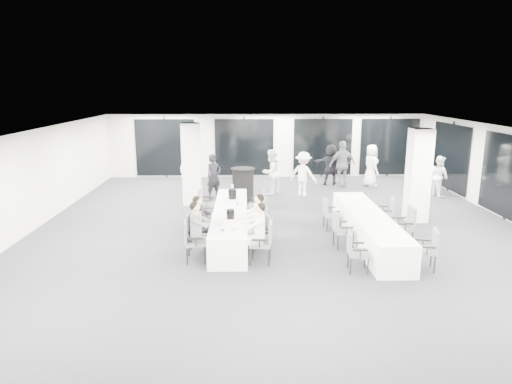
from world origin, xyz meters
TOP-DOWN VIEW (x-y plane):
  - room at (0.89, 1.11)m, footprint 14.04×16.04m
  - column_left at (-2.80, 3.20)m, footprint 0.60×0.60m
  - column_right at (4.20, 1.00)m, footprint 0.60×0.60m
  - banquet_table_main at (-1.38, -0.31)m, footprint 0.90×5.00m
  - banquet_table_side at (2.25, -0.87)m, footprint 0.90×5.00m
  - cocktail_table at (-1.05, 3.52)m, footprint 0.86×0.86m
  - chair_main_left_near at (-2.22, -2.18)m, footprint 0.55×0.60m
  - chair_main_left_second at (-2.22, -1.60)m, footprint 0.50×0.57m
  - chair_main_left_mid at (-2.21, -0.52)m, footprint 0.49×0.53m
  - chair_main_left_fourth at (-2.21, 0.18)m, footprint 0.52×0.56m
  - chair_main_left_far at (-2.22, 1.41)m, footprint 0.52×0.57m
  - chair_main_right_near at (-0.55, -2.32)m, footprint 0.56×0.60m
  - chair_main_right_second at (-0.56, -1.45)m, footprint 0.55×0.58m
  - chair_main_right_mid at (-0.56, -0.71)m, footprint 0.50×0.54m
  - chair_main_right_fourth at (-0.55, 0.15)m, footprint 0.56×0.59m
  - chair_main_right_far at (-0.55, 1.19)m, footprint 0.49×0.55m
  - chair_side_left_near at (1.42, -2.85)m, footprint 0.48×0.53m
  - chair_side_left_mid at (1.42, -1.34)m, footprint 0.52×0.56m
  - chair_side_left_far at (1.42, 0.20)m, footprint 0.49×0.53m
  - chair_side_right_near at (3.08, -2.79)m, footprint 0.55×0.58m
  - chair_side_right_mid at (3.09, -1.24)m, footprint 0.53×0.59m
  - chair_side_right_far at (3.08, 0.22)m, footprint 0.53×0.57m
  - seated_guest_a at (-2.05, -2.17)m, footprint 0.50×0.38m
  - seated_guest_b at (-2.05, -1.60)m, footprint 0.50×0.38m
  - seated_guest_c at (-0.72, -2.31)m, footprint 0.50×0.38m
  - seated_guest_d at (-0.72, -1.47)m, footprint 0.50×0.38m
  - standing_guest_a at (-2.10, 3.95)m, footprint 0.86×0.84m
  - standing_guest_b at (0.00, 4.55)m, footprint 1.07×1.05m
  - standing_guest_c at (1.19, 4.27)m, footprint 1.35×1.17m
  - standing_guest_d at (2.92, 5.63)m, footprint 1.40×1.00m
  - standing_guest_e at (4.16, 5.94)m, footprint 0.77×1.03m
  - standing_guest_f at (2.57, 6.20)m, footprint 1.88×1.30m
  - standing_guest_g at (-3.11, 4.73)m, footprint 0.98×0.91m
  - standing_guest_h at (6.20, 4.10)m, footprint 0.72×0.94m
  - ice_bucket_near at (-1.35, -1.19)m, footprint 0.20×0.20m
  - ice_bucket_far at (-1.35, 0.88)m, footprint 0.24×0.24m
  - water_bottle_a at (-1.49, -2.42)m, footprint 0.08×0.08m
  - water_bottle_b at (-1.19, 0.01)m, footprint 0.06×0.06m
  - water_bottle_c at (-1.38, 1.79)m, footprint 0.08×0.08m
  - plate_a at (-1.57, -1.76)m, footprint 0.18×0.18m
  - plate_b at (-1.23, -2.13)m, footprint 0.22×0.22m
  - plate_c at (-1.28, -0.97)m, footprint 0.19×0.19m
  - wine_glass at (-1.21, -2.44)m, footprint 0.07×0.07m

SIDE VIEW (x-z plane):
  - banquet_table_main at x=-1.38m, z-range 0.00..0.75m
  - banquet_table_side at x=2.25m, z-range 0.00..0.75m
  - chair_main_left_mid at x=-2.21m, z-range 0.06..0.93m
  - chair_main_right_mid at x=-0.56m, z-range 0.06..0.94m
  - chair_side_left_near at x=1.42m, z-range 0.06..0.95m
  - chair_side_left_far at x=1.42m, z-range 0.06..0.96m
  - chair_main_right_second at x=-0.56m, z-range 0.06..0.97m
  - chair_main_left_fourth at x=-2.21m, z-range 0.06..0.98m
  - chair_side_right_far at x=3.08m, z-range 0.06..0.98m
  - chair_side_right_near at x=3.08m, z-range 0.07..0.99m
  - chair_side_left_mid at x=1.42m, z-range 0.07..0.99m
  - chair_main_right_fourth at x=-0.55m, z-range 0.07..1.00m
  - chair_main_left_far at x=-2.22m, z-range 0.07..1.01m
  - chair_main_right_far at x=-0.55m, z-range 0.07..1.02m
  - chair_main_left_near at x=-2.22m, z-range 0.07..1.05m
  - chair_main_left_second at x=-2.22m, z-range 0.07..1.06m
  - chair_main_right_near at x=-0.55m, z-range 0.07..1.06m
  - chair_side_right_mid at x=3.09m, z-range 0.07..1.10m
  - cocktail_table at x=-1.05m, z-range 0.01..1.20m
  - plate_c at x=-1.28m, z-range 0.75..0.78m
  - plate_a at x=-1.57m, z-range 0.75..0.78m
  - plate_b at x=-1.23m, z-range 0.75..0.78m
  - seated_guest_a at x=-2.05m, z-range 0.09..1.53m
  - seated_guest_b at x=-2.05m, z-range 0.09..1.53m
  - seated_guest_c at x=-0.72m, z-range 0.09..1.53m
  - seated_guest_d at x=-0.72m, z-range 0.09..1.53m
  - water_bottle_b at x=-1.19m, z-range 0.75..0.95m
  - standing_guest_h at x=6.20m, z-range 0.00..1.72m
  - ice_bucket_near at x=-1.35m, z-range 0.75..0.98m
  - water_bottle_a at x=-1.49m, z-range 0.75..0.99m
  - water_bottle_c at x=-1.38m, z-range 0.75..0.99m
  - ice_bucket_far at x=-1.35m, z-range 0.75..1.02m
  - wine_glass at x=-1.21m, z-range 0.80..0.98m
  - standing_guest_a at x=-2.10m, z-range 0.00..1.84m
  - standing_guest_c at x=1.19m, z-range 0.00..1.87m
  - standing_guest_f at x=2.57m, z-range 0.00..1.92m
  - standing_guest_e at x=4.16m, z-range 0.00..1.92m
  - standing_guest_b at x=0.00m, z-range 0.00..1.94m
  - standing_guest_g at x=-3.11m, z-range 0.00..2.15m
  - standing_guest_d at x=2.92m, z-range 0.00..2.15m
  - room at x=0.89m, z-range -0.03..2.81m
  - column_left at x=-2.80m, z-range 0.00..2.80m
  - column_right at x=4.20m, z-range 0.00..2.80m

